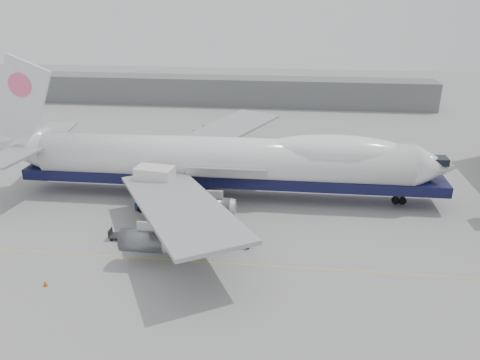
# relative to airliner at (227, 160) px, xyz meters

# --- Properties ---
(ground) EXTENTS (260.00, 260.00, 0.00)m
(ground) POSITION_rel_airliner_xyz_m (-0.64, -12.00, -5.62)
(ground) COLOR gray
(ground) RESTS_ON ground
(apron_line) EXTENTS (60.00, 0.15, 0.01)m
(apron_line) POSITION_rel_airliner_xyz_m (-0.64, -18.00, -5.62)
(apron_line) COLOR gold
(apron_line) RESTS_ON ground
(hangar) EXTENTS (110.00, 8.00, 7.00)m
(hangar) POSITION_rel_airliner_xyz_m (-10.64, 58.00, -2.12)
(hangar) COLOR slate
(hangar) RESTS_ON ground
(airliner) EXTENTS (67.00, 55.30, 19.98)m
(airliner) POSITION_rel_airliner_xyz_m (0.00, 0.00, 0.00)
(airliner) COLOR white
(airliner) RESTS_ON ground
(catering_truck) EXTENTS (5.72, 4.29, 6.19)m
(catering_truck) POSITION_rel_airliner_xyz_m (-9.04, -5.48, -2.17)
(catering_truck) COLOR #192B4C
(catering_truck) RESTS_ON ground
(traffic_cone) EXTENTS (0.42, 0.42, 0.62)m
(traffic_cone) POSITION_rel_airliner_xyz_m (-15.53, -24.22, -5.33)
(traffic_cone) COLOR #D5490B
(traffic_cone) RESTS_ON ground
(dolly_0) EXTENTS (2.30, 1.35, 1.30)m
(dolly_0) POSITION_rel_airliner_xyz_m (-11.33, -14.04, -5.09)
(dolly_0) COLOR #2D2D30
(dolly_0) RESTS_ON ground
(dolly_1) EXTENTS (2.30, 1.35, 1.30)m
(dolly_1) POSITION_rel_airliner_xyz_m (-7.62, -14.04, -5.09)
(dolly_1) COLOR #2D2D30
(dolly_1) RESTS_ON ground
(dolly_2) EXTENTS (2.30, 1.35, 1.30)m
(dolly_2) POSITION_rel_airliner_xyz_m (-3.90, -14.04, -5.09)
(dolly_2) COLOR #2D2D30
(dolly_2) RESTS_ON ground
(dolly_3) EXTENTS (2.30, 1.35, 1.30)m
(dolly_3) POSITION_rel_airliner_xyz_m (-0.18, -14.04, -5.09)
(dolly_3) COLOR #2D2D30
(dolly_3) RESTS_ON ground
(dolly_4) EXTENTS (2.30, 1.35, 1.30)m
(dolly_4) POSITION_rel_airliner_xyz_m (3.53, -14.04, -5.09)
(dolly_4) COLOR #2D2D30
(dolly_4) RESTS_ON ground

